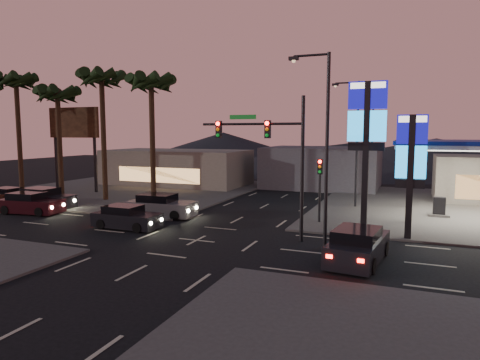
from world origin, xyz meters
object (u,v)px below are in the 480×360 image
at_px(pylon_sign_short, 411,157).
at_px(car_lane_b_front, 161,206).
at_px(car_lane_b_mid, 43,199).
at_px(suv_station, 358,246).
at_px(car_lane_a_front, 126,218).
at_px(traffic_signal_mast, 272,147).
at_px(car_lane_b_rear, 9,196).
at_px(pylon_sign_tall, 367,126).
at_px(car_lane_a_mid, 30,204).

height_order(pylon_sign_short, car_lane_b_front, pylon_sign_short).
bearing_deg(car_lane_b_mid, suv_station, -11.89).
relative_size(pylon_sign_short, car_lane_a_front, 1.57).
bearing_deg(traffic_signal_mast, car_lane_b_mid, 172.71).
relative_size(car_lane_b_rear, suv_station, 0.83).
height_order(pylon_sign_short, car_lane_b_rear, pylon_sign_short).
bearing_deg(pylon_sign_tall, car_lane_a_front, -162.77).
bearing_deg(car_lane_b_rear, car_lane_a_mid, -26.11).
height_order(car_lane_a_front, car_lane_b_mid, car_lane_b_mid).
relative_size(car_lane_b_front, suv_station, 1.00).
bearing_deg(car_lane_a_front, traffic_signal_mast, 5.21).
bearing_deg(car_lane_b_rear, traffic_signal_mast, -7.51).
bearing_deg(car_lane_b_front, suv_station, -22.14).
distance_m(pylon_sign_tall, car_lane_b_mid, 25.18).
height_order(pylon_sign_tall, car_lane_b_front, pylon_sign_tall).
bearing_deg(suv_station, pylon_sign_short, 67.68).
relative_size(car_lane_a_front, car_lane_a_mid, 0.90).
bearing_deg(suv_station, car_lane_a_front, 172.66).
xyz_separation_m(traffic_signal_mast, car_lane_b_front, (-9.33, 3.16, -4.47)).
bearing_deg(car_lane_b_front, pylon_sign_tall, 1.42).
bearing_deg(car_lane_a_front, pylon_sign_tall, 17.23).
relative_size(pylon_sign_tall, car_lane_a_front, 2.02).
bearing_deg(pylon_sign_short, car_lane_b_front, 177.75).
bearing_deg(traffic_signal_mast, car_lane_b_front, 161.27).
relative_size(car_lane_a_mid, car_lane_b_mid, 0.98).
distance_m(car_lane_a_mid, car_lane_b_front, 10.06).
height_order(car_lane_a_mid, car_lane_b_mid, car_lane_b_mid).
distance_m(car_lane_b_mid, car_lane_b_rear, 4.69).
bearing_deg(car_lane_a_mid, suv_station, -7.78).
xyz_separation_m(traffic_signal_mast, car_lane_a_mid, (-19.06, 0.59, -4.50)).
xyz_separation_m(car_lane_a_front, car_lane_b_rear, (-15.09, 4.07, -0.04)).
xyz_separation_m(car_lane_a_mid, car_lane_b_front, (9.73, 2.57, 0.03)).
xyz_separation_m(pylon_sign_short, traffic_signal_mast, (-7.24, -2.51, 0.57)).
bearing_deg(car_lane_b_rear, pylon_sign_short, -1.28).
distance_m(traffic_signal_mast, car_lane_b_rear, 25.05).
xyz_separation_m(car_lane_a_mid, suv_station, (24.16, -3.30, 0.03)).
xyz_separation_m(car_lane_b_mid, suv_station, (24.88, -5.24, -0.00)).
xyz_separation_m(pylon_sign_tall, car_lane_b_mid, (-24.52, -0.98, -5.63)).
relative_size(traffic_signal_mast, suv_station, 1.57).
height_order(pylon_sign_short, car_lane_a_front, pylon_sign_short).
distance_m(pylon_sign_short, car_lane_a_mid, 26.66).
bearing_deg(pylon_sign_tall, car_lane_b_front, -178.58).
height_order(car_lane_a_mid, suv_station, suv_station).
bearing_deg(car_lane_b_front, car_lane_b_mid, -176.53).
relative_size(pylon_sign_tall, suv_station, 1.77).
height_order(pylon_sign_tall, car_lane_b_rear, pylon_sign_tall).
xyz_separation_m(car_lane_a_front, car_lane_a_mid, (-9.73, 1.44, 0.06)).
xyz_separation_m(pylon_sign_tall, traffic_signal_mast, (-4.74, -3.51, -1.17)).
bearing_deg(car_lane_a_front, car_lane_b_mid, 162.07).
distance_m(pylon_sign_short, car_lane_b_mid, 27.30).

